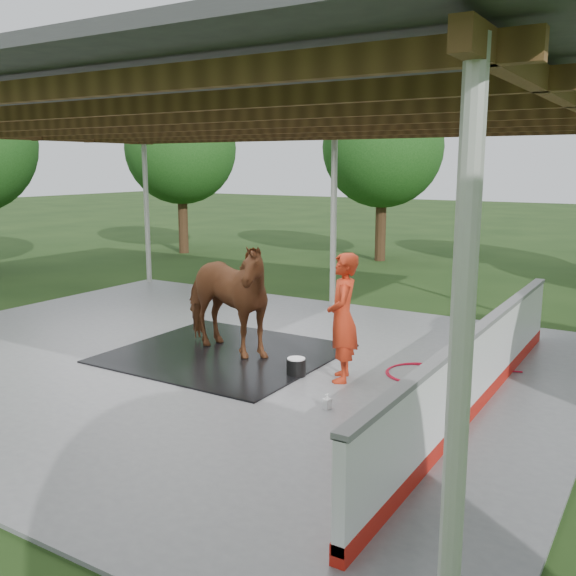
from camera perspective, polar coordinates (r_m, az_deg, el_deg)
The scene contains 12 objects.
ground at distance 11.02m, azimuth -7.52°, elevation -6.25°, with size 100.00×100.00×0.00m, color #1E3814.
concrete_slab at distance 11.01m, azimuth -7.52°, elevation -6.13°, with size 12.00×10.00×0.05m, color slate.
pavilion_structure at distance 10.55m, azimuth -8.07°, elevation 14.78°, with size 12.60×10.60×4.05m.
dasher_board at distance 8.81m, azimuth 16.52°, elevation -7.01°, with size 0.16×8.00×1.15m.
tree_belt at distance 11.08m, azimuth -3.76°, elevation 13.76°, with size 28.00×28.00×5.80m.
rubber_mat at distance 11.06m, azimuth -5.70°, elevation -5.80°, with size 3.51×3.29×0.03m, color black.
horse at distance 10.82m, azimuth -5.80°, elevation -0.80°, with size 1.05×2.30×1.94m, color brown.
handler at distance 9.52m, azimuth 4.88°, elevation -2.63°, with size 0.70×0.46×1.93m, color #B52B13.
wash_bucket at distance 9.89m, azimuth 0.73°, elevation -7.00°, with size 0.30×0.30×0.28m.
soap_bottle_a at distance 8.53m, azimuth 9.48°, elevation -9.98°, with size 0.13×0.13×0.33m, color silver.
soap_bottle_b at distance 8.63m, azimuth 3.50°, elevation -10.02°, with size 0.10×0.10×0.21m, color #338CD8.
hose_coil at distance 10.38m, azimuth 12.90°, elevation -7.17°, with size 1.86×1.78×0.02m.
Camera 1 is at (6.68, -8.14, 3.24)m, focal length 40.00 mm.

